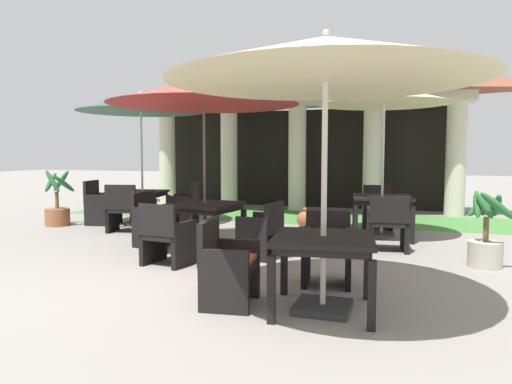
% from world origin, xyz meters
% --- Properties ---
extents(ground_plane, '(60.00, 60.00, 0.00)m').
position_xyz_m(ground_plane, '(0.00, 0.00, 0.00)').
color(ground_plane, gray).
extents(background_pavilion, '(8.93, 3.12, 4.22)m').
position_xyz_m(background_pavilion, '(0.00, 7.19, 3.23)').
color(background_pavilion, beige).
rests_on(background_pavilion, ground).
extents(lawn_strip, '(10.73, 2.38, 0.01)m').
position_xyz_m(lawn_strip, '(0.00, 5.80, 0.00)').
color(lawn_strip, '#47843D').
rests_on(lawn_strip, ground).
extents(patio_table_near_foreground, '(1.03, 1.03, 0.72)m').
position_xyz_m(patio_table_near_foreground, '(2.05, -0.53, 0.62)').
color(patio_table_near_foreground, black).
rests_on(patio_table_near_foreground, ground).
extents(patio_umbrella_near_foreground, '(2.93, 2.93, 2.61)m').
position_xyz_m(patio_umbrella_near_foreground, '(2.05, -0.53, 2.33)').
color(patio_umbrella_near_foreground, '#2D2D2D').
rests_on(patio_umbrella_near_foreground, ground).
extents(patio_chair_near_foreground_north, '(0.60, 0.61, 0.82)m').
position_xyz_m(patio_chair_near_foreground_north, '(1.93, 0.40, 0.39)').
color(patio_chair_near_foreground_north, black).
rests_on(patio_chair_near_foreground_north, ground).
extents(patio_chair_near_foreground_west, '(0.56, 0.65, 0.84)m').
position_xyz_m(patio_chair_near_foreground_west, '(1.12, -0.65, 0.39)').
color(patio_chair_near_foreground_west, black).
rests_on(patio_chair_near_foreground_west, ground).
extents(patio_table_mid_left, '(1.06, 1.06, 0.74)m').
position_xyz_m(patio_table_mid_left, '(-0.13, 1.56, 0.65)').
color(patio_table_mid_left, black).
rests_on(patio_table_mid_left, ground).
extents(patio_umbrella_mid_left, '(2.85, 2.85, 2.58)m').
position_xyz_m(patio_umbrella_mid_left, '(-0.13, 1.56, 2.35)').
color(patio_umbrella_mid_left, '#2D2D2D').
rests_on(patio_umbrella_mid_left, ground).
extents(patio_chair_mid_left_west, '(0.60, 0.61, 0.87)m').
position_xyz_m(patio_chair_mid_left_west, '(-1.09, 1.68, 0.40)').
color(patio_chair_mid_left_west, black).
rests_on(patio_chair_mid_left_west, ground).
extents(patio_chair_mid_left_south, '(0.64, 0.60, 0.84)m').
position_xyz_m(patio_chair_mid_left_south, '(-0.25, 0.60, 0.39)').
color(patio_chair_mid_left_south, black).
rests_on(patio_chair_mid_left_south, ground).
extents(patio_chair_mid_left_east, '(0.56, 0.68, 0.80)m').
position_xyz_m(patio_chair_mid_left_east, '(0.82, 1.44, 0.39)').
color(patio_chair_mid_left_east, black).
rests_on(patio_chair_mid_left_east, ground).
extents(patio_table_mid_right, '(1.04, 1.04, 0.72)m').
position_xyz_m(patio_table_mid_right, '(-2.46, 3.54, 0.62)').
color(patio_table_mid_right, black).
rests_on(patio_table_mid_right, ground).
extents(patio_umbrella_mid_right, '(2.57, 2.57, 2.77)m').
position_xyz_m(patio_umbrella_mid_right, '(-2.46, 3.54, 2.50)').
color(patio_umbrella_mid_right, '#2D2D2D').
rests_on(patio_umbrella_mid_right, ground).
extents(patio_chair_mid_right_east, '(0.63, 0.66, 0.92)m').
position_xyz_m(patio_chair_mid_right_east, '(-1.57, 3.71, 0.42)').
color(patio_chair_mid_right_east, black).
rests_on(patio_chair_mid_right_east, ground).
extents(patio_chair_mid_right_south, '(0.69, 0.60, 0.92)m').
position_xyz_m(patio_chair_mid_right_south, '(-2.30, 2.65, 0.43)').
color(patio_chair_mid_right_south, black).
rests_on(patio_chair_mid_right_south, ground).
extents(patio_chair_mid_right_west, '(0.68, 0.70, 0.93)m').
position_xyz_m(patio_chair_mid_right_west, '(-3.36, 3.37, 0.42)').
color(patio_chair_mid_right_west, black).
rests_on(patio_chair_mid_right_west, ground).
extents(patio_table_far_back, '(1.11, 1.11, 0.76)m').
position_xyz_m(patio_table_far_back, '(2.37, 3.53, 0.66)').
color(patio_table_far_back, black).
rests_on(patio_table_far_back, ground).
extents(patio_umbrella_far_back, '(2.25, 2.25, 2.73)m').
position_xyz_m(patio_umbrella_far_back, '(2.37, 3.53, 2.47)').
color(patio_umbrella_far_back, '#2D2D2D').
rests_on(patio_umbrella_far_back, ground).
extents(patio_chair_far_back_south, '(0.66, 0.64, 0.86)m').
position_xyz_m(patio_chair_far_back_south, '(2.51, 2.46, 0.41)').
color(patio_chair_far_back_south, black).
rests_on(patio_chair_far_back_south, ground).
extents(patio_chair_far_back_north, '(0.62, 0.59, 0.86)m').
position_xyz_m(patio_chair_far_back_north, '(2.23, 4.60, 0.39)').
color(patio_chair_far_back_north, black).
rests_on(patio_chair_far_back_north, ground).
extents(potted_palm_left_edge, '(0.58, 0.56, 1.18)m').
position_xyz_m(potted_palm_left_edge, '(-4.09, 2.90, 0.33)').
color(potted_palm_left_edge, '#995638').
rests_on(potted_palm_left_edge, ground).
extents(potted_palm_right_edge, '(0.62, 0.64, 1.05)m').
position_xyz_m(potted_palm_right_edge, '(3.78, 1.81, 0.36)').
color(potted_palm_right_edge, '#B2AD9E').
rests_on(potted_palm_right_edge, ground).
extents(terracotta_urn, '(0.34, 0.34, 0.41)m').
position_xyz_m(terracotta_urn, '(0.83, 4.31, 0.17)').
color(terracotta_urn, '#9E5633').
rests_on(terracotta_urn, ground).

